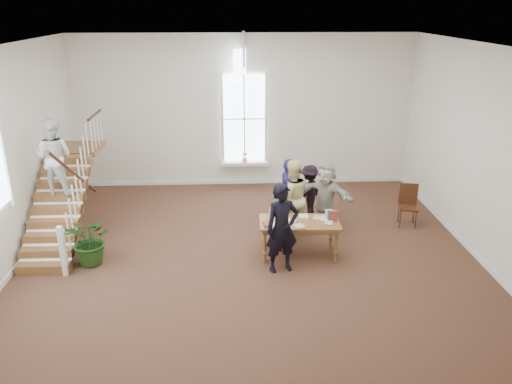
{
  "coord_description": "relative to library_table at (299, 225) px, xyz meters",
  "views": [
    {
      "loc": [
        -0.37,
        -10.18,
        5.28
      ],
      "look_at": [
        0.15,
        0.4,
        1.25
      ],
      "focal_mm": 35.0,
      "sensor_mm": 36.0,
      "label": 1
    }
  ],
  "objects": [
    {
      "name": "side_chair",
      "position": [
        2.96,
        1.52,
        -0.13
      ],
      "size": [
        0.54,
        0.54,
        1.06
      ],
      "rotation": [
        0.0,
        0.0,
        -0.21
      ],
      "color": "#38190F",
      "rests_on": "ground"
    },
    {
      "name": "ground",
      "position": [
        -1.05,
        0.31,
        -0.73
      ],
      "size": [
        10.0,
        10.0,
        0.0
      ],
      "primitive_type": "plane",
      "color": "#402719",
      "rests_on": "ground"
    },
    {
      "name": "woman_cluster_b",
      "position": [
        0.55,
        2.12,
        -0.02
      ],
      "size": [
        0.98,
        1.04,
        1.41
      ],
      "primitive_type": "imported",
      "rotation": [
        0.0,
        0.0,
        4.04
      ],
      "color": "black",
      "rests_on": "ground"
    },
    {
      "name": "floor_plant",
      "position": [
        -4.45,
        -0.19,
        -0.17
      ],
      "size": [
        1.26,
        1.19,
        1.11
      ],
      "primitive_type": "imported",
      "rotation": [
        0.0,
        0.0,
        -0.41
      ],
      "color": "#1C3E13",
      "rests_on": "ground"
    },
    {
      "name": "woman_cluster_c",
      "position": [
        0.85,
        1.47,
        0.12
      ],
      "size": [
        1.57,
        1.31,
        1.69
      ],
      "primitive_type": "imported",
      "rotation": [
        0.0,
        0.0,
        5.67
      ],
      "color": "#BDB4AA",
      "rests_on": "ground"
    },
    {
      "name": "police_officer",
      "position": [
        -0.44,
        -0.64,
        0.23
      ],
      "size": [
        0.8,
        0.63,
        1.92
      ],
      "primitive_type": "imported",
      "rotation": [
        0.0,
        0.0,
        0.28
      ],
      "color": "black",
      "rests_on": "ground"
    },
    {
      "name": "staircase",
      "position": [
        -5.4,
        1.06,
        0.89
      ],
      "size": [
        1.1,
        4.1,
        2.92
      ],
      "color": "brown",
      "rests_on": "ground"
    },
    {
      "name": "elderly_woman",
      "position": [
        -0.34,
        0.61,
        -0.0
      ],
      "size": [
        0.82,
        0.65,
        1.46
      ],
      "primitive_type": "imported",
      "rotation": [
        0.0,
        0.0,
        3.44
      ],
      "color": "#BDB7AF",
      "rests_on": "ground"
    },
    {
      "name": "woman_cluster_a",
      "position": [
        -0.05,
        1.67,
        0.13
      ],
      "size": [
        0.43,
        1.02,
        1.73
      ],
      "primitive_type": "imported",
      "rotation": [
        0.0,
        0.0,
        1.58
      ],
      "color": "#3A3681",
      "rests_on": "ground"
    },
    {
      "name": "person_yellow",
      "position": [
        -0.04,
        1.11,
        0.21
      ],
      "size": [
        1.06,
        0.91,
        1.87
      ],
      "primitive_type": "imported",
      "rotation": [
        0.0,
        0.0,
        3.39
      ],
      "color": "#F0E796",
      "rests_on": "ground"
    },
    {
      "name": "room_shell",
      "position": [
        -1.05,
        4.7,
        -0.33
      ],
      "size": [
        10.49,
        10.0,
        10.0
      ],
      "color": "silver",
      "rests_on": "ground"
    },
    {
      "name": "library_table",
      "position": [
        0.0,
        0.0,
        0.0
      ],
      "size": [
        1.77,
        0.93,
        0.87
      ],
      "rotation": [
        0.0,
        0.0,
        -0.04
      ],
      "color": "brown",
      "rests_on": "ground"
    }
  ]
}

